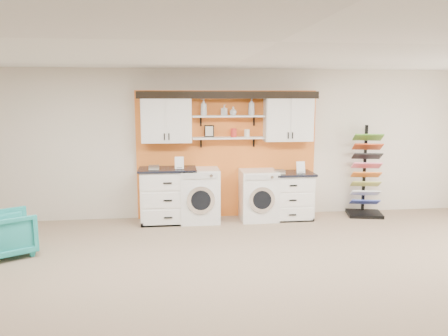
{
  "coord_description": "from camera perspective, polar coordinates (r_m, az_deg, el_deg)",
  "views": [
    {
      "loc": [
        -1.03,
        -4.2,
        2.28
      ],
      "look_at": [
        -0.26,
        2.3,
        1.21
      ],
      "focal_mm": 35.0,
      "sensor_mm": 36.0,
      "label": 1
    }
  ],
  "objects": [
    {
      "name": "armchair",
      "position": [
        7.12,
        -26.4,
        -7.69
      ],
      "size": [
        0.96,
        0.95,
        0.65
      ],
      "primitive_type": "imported",
      "rotation": [
        0.0,
        0.0,
        2.1
      ],
      "color": "teal",
      "rests_on": "floor"
    },
    {
      "name": "floor",
      "position": [
        4.89,
        6.54,
        -18.59
      ],
      "size": [
        10.0,
        10.0,
        0.0
      ],
      "primitive_type": "plane",
      "color": "gray",
      "rests_on": "ground"
    },
    {
      "name": "dryer",
      "position": [
        8.2,
        4.51,
        -3.53
      ],
      "size": [
        0.67,
        0.71,
        0.94
      ],
      "color": "white",
      "rests_on": "floor"
    },
    {
      "name": "shelf_upper",
      "position": [
        8.08,
        0.56,
        6.78
      ],
      "size": [
        1.32,
        0.28,
        0.03
      ],
      "primitive_type": "cube",
      "color": "white",
      "rests_on": "wall_back"
    },
    {
      "name": "sample_rack",
      "position": [
        8.87,
        17.97,
        -2.45
      ],
      "size": [
        0.74,
        0.66,
        1.75
      ],
      "rotation": [
        0.0,
        0.0,
        -0.22
      ],
      "color": "black",
      "rests_on": "floor"
    },
    {
      "name": "upper_cabinet_left",
      "position": [
        8.01,
        -7.53,
        6.32
      ],
      "size": [
        0.9,
        0.35,
        0.84
      ],
      "color": "white",
      "rests_on": "wall_back"
    },
    {
      "name": "soap_bottle_d",
      "position": [
        8.14,
        3.6,
        8.0
      ],
      "size": [
        0.17,
        0.17,
        0.32
      ],
      "primitive_type": "imported",
      "rotation": [
        0.0,
        0.0,
        0.8
      ],
      "color": "silver",
      "rests_on": "shelf_upper"
    },
    {
      "name": "upper_cabinet_right",
      "position": [
        8.29,
        8.38,
        6.4
      ],
      "size": [
        0.9,
        0.35,
        0.84
      ],
      "color": "white",
      "rests_on": "wall_back"
    },
    {
      "name": "wall_back",
      "position": [
        8.31,
        0.38,
        3.19
      ],
      "size": [
        10.0,
        0.0,
        10.0
      ],
      "primitive_type": "plane",
      "rotation": [
        1.57,
        0.0,
        0.0
      ],
      "color": "beige",
      "rests_on": "floor"
    },
    {
      "name": "shelf_lower",
      "position": [
        8.1,
        0.56,
        3.96
      ],
      "size": [
        1.32,
        0.28,
        0.03
      ],
      "primitive_type": "cube",
      "color": "white",
      "rests_on": "wall_back"
    },
    {
      "name": "ceiling",
      "position": [
        4.36,
        7.24,
        16.04
      ],
      "size": [
        10.0,
        10.0,
        0.0
      ],
      "primitive_type": "plane",
      "rotation": [
        3.14,
        0.0,
        0.0
      ],
      "color": "white",
      "rests_on": "wall_back"
    },
    {
      "name": "soap_bottle_a",
      "position": [
        8.02,
        -2.67,
        7.93
      ],
      "size": [
        0.15,
        0.15,
        0.3
      ],
      "primitive_type": "imported",
      "rotation": [
        0.0,
        0.0,
        -1.25
      ],
      "color": "silver",
      "rests_on": "shelf_upper"
    },
    {
      "name": "accent_panel",
      "position": [
        8.3,
        0.41,
        1.79
      ],
      "size": [
        3.4,
        0.07,
        2.4
      ],
      "primitive_type": "cube",
      "color": "orange",
      "rests_on": "wall_back"
    },
    {
      "name": "soap_bottle_c",
      "position": [
        8.08,
        1.2,
        7.46
      ],
      "size": [
        0.16,
        0.16,
        0.16
      ],
      "primitive_type": "imported",
      "rotation": [
        0.0,
        0.0,
        2.76
      ],
      "color": "silver",
      "rests_on": "shelf_upper"
    },
    {
      "name": "soap_bottle_b",
      "position": [
        8.06,
        0.02,
        7.58
      ],
      "size": [
        0.12,
        0.12,
        0.2
      ],
      "primitive_type": "imported",
      "rotation": [
        0.0,
        0.0,
        0.96
      ],
      "color": "silver",
      "rests_on": "shelf_upper"
    },
    {
      "name": "canister_red",
      "position": [
        8.11,
        1.26,
        4.63
      ],
      "size": [
        0.11,
        0.11,
        0.16
      ],
      "primitive_type": "cylinder",
      "color": "red",
      "rests_on": "shelf_lower"
    },
    {
      "name": "base_cabinet_left",
      "position": [
        8.04,
        -7.34,
        -3.58
      ],
      "size": [
        1.03,
        0.66,
        1.01
      ],
      "color": "white",
      "rests_on": "floor"
    },
    {
      "name": "canister_cream",
      "position": [
        8.15,
        3.01,
        4.57
      ],
      "size": [
        0.1,
        0.1,
        0.14
      ],
      "primitive_type": "cylinder",
      "color": "silver",
      "rests_on": "shelf_lower"
    },
    {
      "name": "crown_molding",
      "position": [
        8.08,
        0.55,
        9.6
      ],
      "size": [
        3.3,
        0.41,
        0.13
      ],
      "color": "black",
      "rests_on": "wall_back"
    },
    {
      "name": "picture_frame",
      "position": [
        8.1,
        -1.95,
        4.84
      ],
      "size": [
        0.18,
        0.02,
        0.22
      ],
      "color": "black",
      "rests_on": "shelf_lower"
    },
    {
      "name": "base_cabinet_right",
      "position": [
        8.34,
        8.42,
        -3.56
      ],
      "size": [
        0.9,
        0.66,
        0.89
      ],
      "color": "white",
      "rests_on": "floor"
    },
    {
      "name": "washer",
      "position": [
        8.05,
        -3.2,
        -3.56
      ],
      "size": [
        0.71,
        0.71,
        0.99
      ],
      "color": "white",
      "rests_on": "floor"
    }
  ]
}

